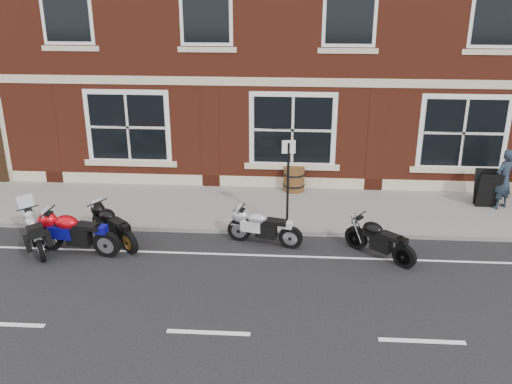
# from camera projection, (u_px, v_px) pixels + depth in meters

# --- Properties ---
(ground) EXTENTS (80.00, 80.00, 0.00)m
(ground) POSITION_uv_depth(u_px,v_px,m) (227.00, 258.00, 13.61)
(ground) COLOR black
(ground) RESTS_ON ground
(sidewalk) EXTENTS (30.00, 3.00, 0.12)m
(sidewalk) POSITION_uv_depth(u_px,v_px,m) (238.00, 207.00, 16.38)
(sidewalk) COLOR slate
(sidewalk) RESTS_ON ground
(kerb) EXTENTS (30.00, 0.16, 0.12)m
(kerb) POSITION_uv_depth(u_px,v_px,m) (233.00, 231.00, 14.91)
(kerb) COLOR slate
(kerb) RESTS_ON ground
(moto_touring_silver) EXTENTS (1.07, 1.67, 1.24)m
(moto_touring_silver) POSITION_uv_depth(u_px,v_px,m) (37.00, 230.00, 13.92)
(moto_touring_silver) COLOR black
(moto_touring_silver) RESTS_ON ground
(moto_sport_red) EXTENTS (2.20, 0.55, 1.00)m
(moto_sport_red) POSITION_uv_depth(u_px,v_px,m) (76.00, 231.00, 13.69)
(moto_sport_red) COLOR black
(moto_sport_red) RESTS_ON ground
(moto_sport_black) EXTENTS (1.55, 1.46, 0.90)m
(moto_sport_black) POSITION_uv_depth(u_px,v_px,m) (114.00, 224.00, 14.19)
(moto_sport_black) COLOR black
(moto_sport_black) RESTS_ON ground
(moto_sport_silver) EXTENTS (1.91, 0.60, 0.87)m
(moto_sport_silver) POSITION_uv_depth(u_px,v_px,m) (263.00, 225.00, 14.16)
(moto_sport_silver) COLOR black
(moto_sport_silver) RESTS_ON ground
(moto_naked_black) EXTENTS (1.54, 1.39, 0.88)m
(moto_naked_black) POSITION_uv_depth(u_px,v_px,m) (379.00, 238.00, 13.50)
(moto_naked_black) COLOR black
(moto_naked_black) RESTS_ON ground
(pedestrian_left) EXTENTS (0.75, 0.70, 1.73)m
(pedestrian_left) POSITION_uv_depth(u_px,v_px,m) (504.00, 179.00, 15.89)
(pedestrian_left) COLOR #1C2733
(pedestrian_left) RESTS_ON sidewalk
(a_board_sign) EXTENTS (0.64, 0.43, 1.05)m
(a_board_sign) POSITION_uv_depth(u_px,v_px,m) (487.00, 189.00, 16.13)
(a_board_sign) COLOR black
(a_board_sign) RESTS_ON sidewalk
(barrel_planter) EXTENTS (0.66, 0.66, 0.73)m
(barrel_planter) POSITION_uv_depth(u_px,v_px,m) (294.00, 179.00, 17.33)
(barrel_planter) COLOR #422511
(barrel_planter) RESTS_ON sidewalk
(parking_sign) EXTENTS (0.34, 0.06, 2.39)m
(parking_sign) POSITION_uv_depth(u_px,v_px,m) (288.00, 179.00, 14.42)
(parking_sign) COLOR black
(parking_sign) RESTS_ON sidewalk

